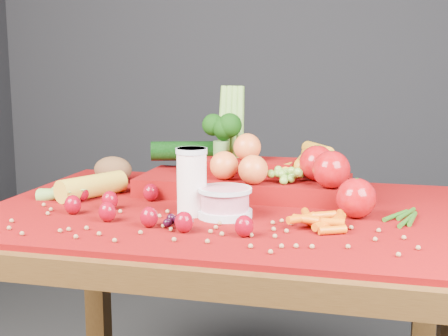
% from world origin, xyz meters
% --- Properties ---
extents(table, '(1.10, 0.80, 0.75)m').
position_xyz_m(table, '(0.00, 0.00, 0.66)').
color(table, '#38210C').
rests_on(table, ground).
extents(red_cloth, '(1.05, 0.75, 0.01)m').
position_xyz_m(red_cloth, '(0.00, 0.00, 0.76)').
color(red_cloth, '#6F0803').
rests_on(red_cloth, table).
extents(milk_glass, '(0.07, 0.07, 0.15)m').
position_xyz_m(milk_glass, '(-0.05, -0.08, 0.84)').
color(milk_glass, white).
rests_on(milk_glass, red_cloth).
extents(yogurt_bowl, '(0.12, 0.12, 0.06)m').
position_xyz_m(yogurt_bowl, '(0.03, -0.08, 0.80)').
color(yogurt_bowl, silver).
rests_on(yogurt_bowl, red_cloth).
extents(strawberry_scatter, '(0.48, 0.28, 0.05)m').
position_xyz_m(strawberry_scatter, '(-0.16, -0.13, 0.79)').
color(strawberry_scatter, maroon).
rests_on(strawberry_scatter, red_cloth).
extents(dark_grape_cluster, '(0.06, 0.05, 0.03)m').
position_xyz_m(dark_grape_cluster, '(-0.04, -0.19, 0.78)').
color(dark_grape_cluster, black).
rests_on(dark_grape_cluster, red_cloth).
extents(soybean_scatter, '(0.84, 0.24, 0.01)m').
position_xyz_m(soybean_scatter, '(0.00, -0.20, 0.77)').
color(soybean_scatter, '#9C6E43').
rests_on(soybean_scatter, red_cloth).
extents(corn_ear, '(0.24, 0.26, 0.06)m').
position_xyz_m(corn_ear, '(-0.37, -0.01, 0.78)').
color(corn_ear, gold).
rests_on(corn_ear, red_cloth).
extents(potato, '(0.11, 0.08, 0.07)m').
position_xyz_m(potato, '(-0.36, 0.20, 0.80)').
color(potato, brown).
rests_on(potato, red_cloth).
extents(baby_carrot_pile, '(0.18, 0.17, 0.03)m').
position_xyz_m(baby_carrot_pile, '(0.25, -0.12, 0.78)').
color(baby_carrot_pile, '#D45507').
rests_on(baby_carrot_pile, red_cloth).
extents(green_bean_pile, '(0.14, 0.12, 0.01)m').
position_xyz_m(green_bean_pile, '(0.40, -0.01, 0.77)').
color(green_bean_pile, '#255413').
rests_on(green_bean_pile, red_cloth).
extents(produce_mound, '(0.60, 0.36, 0.27)m').
position_xyz_m(produce_mound, '(0.05, 0.15, 0.82)').
color(produce_mound, '#6F0803').
rests_on(produce_mound, red_cloth).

